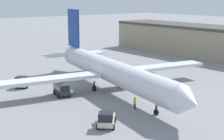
# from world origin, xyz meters

# --- Properties ---
(ground_plane) EXTENTS (400.00, 400.00, 0.00)m
(ground_plane) POSITION_xyz_m (0.00, 0.00, 0.00)
(ground_plane) COLOR gray
(airplane) EXTENTS (40.67, 37.40, 12.44)m
(airplane) POSITION_xyz_m (-1.07, 0.20, 3.34)
(airplane) COLOR silver
(airplane) RESTS_ON ground_plane
(ground_crew_worker) EXTENTS (0.37, 0.37, 1.66)m
(ground_crew_worker) POSITION_xyz_m (8.63, -2.87, 0.89)
(ground_crew_worker) COLOR #1E2338
(ground_crew_worker) RESTS_ON ground_plane
(baggage_tug) EXTENTS (3.74, 2.56, 1.89)m
(baggage_tug) POSITION_xyz_m (-2.76, -7.40, 0.88)
(baggage_tug) COLOR #2D2D33
(baggage_tug) RESTS_ON ground_plane
(belt_loader_truck) EXTENTS (3.85, 3.73, 2.00)m
(belt_loader_truck) POSITION_xyz_m (11.32, -9.68, 0.93)
(belt_loader_truck) COLOR beige
(belt_loader_truck) RESTS_ON ground_plane
(pushback_tug) EXTENTS (3.86, 3.71, 1.96)m
(pushback_tug) POSITION_xyz_m (-11.39, -9.97, 0.92)
(pushback_tug) COLOR silver
(pushback_tug) RESTS_ON ground_plane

